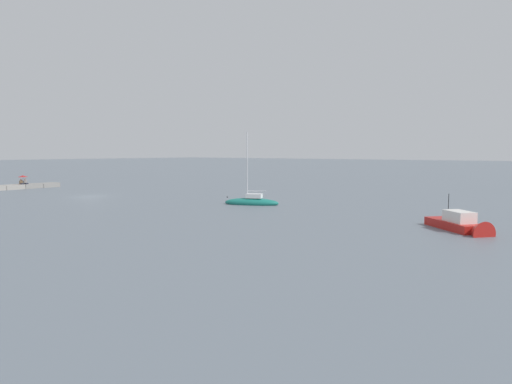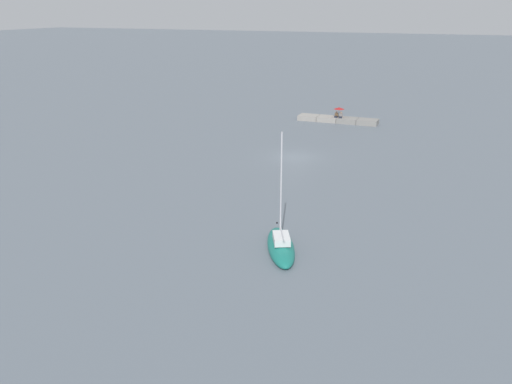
# 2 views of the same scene
# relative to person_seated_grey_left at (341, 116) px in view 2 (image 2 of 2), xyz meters

# --- Properties ---
(ground_plane) EXTENTS (500.00, 500.00, 0.00)m
(ground_plane) POSITION_rel_person_seated_grey_left_xyz_m (0.39, 17.03, -0.88)
(ground_plane) COLOR slate
(seawall_pier) EXTENTS (9.85, 1.99, 0.63)m
(seawall_pier) POSITION_rel_person_seated_grey_left_xyz_m (0.39, -0.17, -0.57)
(seawall_pier) COLOR gray
(seawall_pier) RESTS_ON ground_plane
(person_seated_grey_left) EXTENTS (0.41, 0.61, 0.73)m
(person_seated_grey_left) POSITION_rel_person_seated_grey_left_xyz_m (0.00, 0.00, 0.00)
(person_seated_grey_left) COLOR #1E2333
(person_seated_grey_left) RESTS_ON seawall_pier
(person_seated_brown_right) EXTENTS (0.41, 0.61, 0.73)m
(person_seated_brown_right) POSITION_rel_person_seated_grey_left_xyz_m (0.56, -0.05, 0.00)
(person_seated_brown_right) COLOR #1E2333
(person_seated_brown_right) RESTS_ON seawall_pier
(umbrella_open_red) EXTENTS (1.27, 1.27, 1.28)m
(umbrella_open_red) POSITION_rel_person_seated_grey_left_xyz_m (0.28, -0.14, 0.86)
(umbrella_open_red) COLOR black
(umbrella_open_red) RESTS_ON seawall_pier
(sailboat_teal_far) EXTENTS (3.67, 5.50, 7.26)m
(sailboat_teal_far) POSITION_rel_person_seated_grey_left_xyz_m (-5.14, 36.51, -0.62)
(sailboat_teal_far) COLOR #197266
(sailboat_teal_far) RESTS_ON ground_plane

